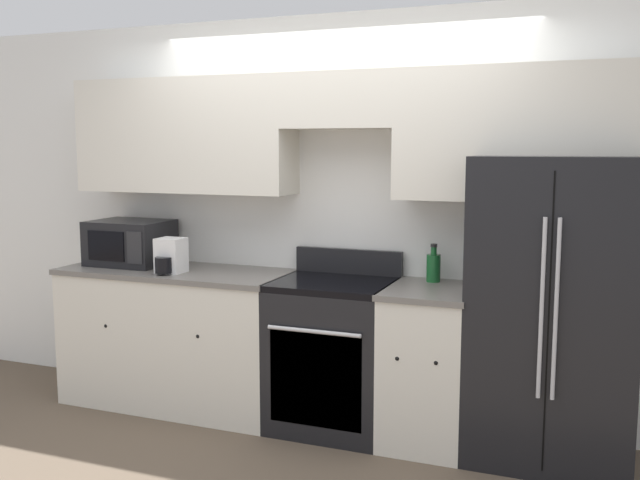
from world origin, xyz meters
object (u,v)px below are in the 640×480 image
at_px(microwave, 130,242).
at_px(refrigerator, 553,310).
at_px(oven_range, 333,354).
at_px(bottle, 433,267).

bearing_deg(microwave, refrigerator, -0.35).
xyz_separation_m(oven_range, bottle, (0.58, 0.20, 0.56)).
relative_size(oven_range, bottle, 4.70).
distance_m(oven_range, bottle, 0.83).
distance_m(oven_range, microwave, 1.66).
bearing_deg(oven_range, microwave, 177.72).
bearing_deg(oven_range, refrigerator, 1.96).
xyz_separation_m(refrigerator, microwave, (-2.83, 0.02, 0.24)).
xyz_separation_m(oven_range, microwave, (-1.54, 0.06, 0.62)).
bearing_deg(bottle, oven_range, -160.91).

